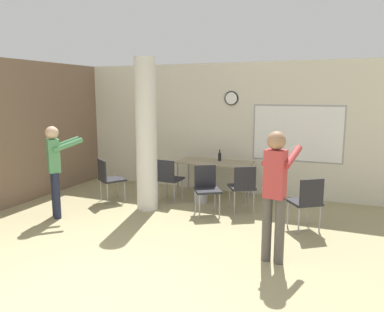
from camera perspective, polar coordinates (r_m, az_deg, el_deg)
ground_plane at (r=4.28m, az=-16.64°, el=-21.27°), size 24.00×24.00×0.00m
wall_left_accent at (r=7.97m, az=-25.48°, el=3.16°), size 0.12×7.00×2.80m
wall_back at (r=8.25m, az=5.70°, el=4.23°), size 8.00×0.15×2.80m
support_pillar at (r=6.92m, az=-6.99°, el=3.18°), size 0.39×0.39×2.80m
folding_table at (r=7.85m, az=3.46°, el=-1.22°), size 1.56×0.70×0.75m
bottle_on_table at (r=7.91m, az=4.23°, el=-0.08°), size 0.07×0.07×0.24m
waste_bin at (r=7.51m, az=1.34°, el=-5.84°), size 0.27×0.27×0.33m
chair_table_front at (r=6.75m, az=2.25°, el=-4.60°), size 0.61×0.61×0.87m
chair_near_pillar at (r=7.64m, az=-12.56°, el=-3.15°), size 0.61×0.61×0.87m
chair_table_right at (r=6.90m, az=7.74°, el=-4.37°), size 0.60×0.60×0.87m
chair_table_left at (r=7.49m, az=-3.59°, el=-3.18°), size 0.46×0.46×0.87m
chair_mid_room at (r=6.18m, az=17.08°, el=-6.38°), size 0.61×0.61×0.87m
person_playing_side at (r=4.85m, az=12.61°, el=-4.52°), size 0.45×0.69×1.70m
person_watching_back at (r=6.88m, az=-20.10°, el=-1.22°), size 0.58×0.64×1.61m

